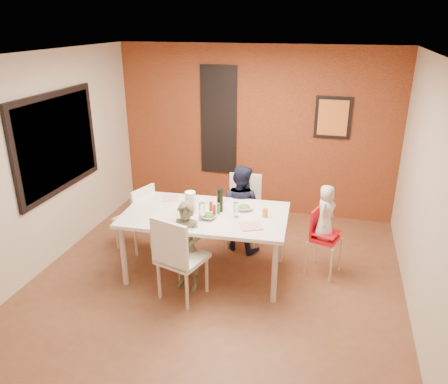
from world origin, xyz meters
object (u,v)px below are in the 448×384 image
(chair_far, at_px, (244,205))
(toddler, at_px, (326,212))
(chair_near, at_px, (177,255))
(child_near, at_px, (187,247))
(paper_towel_roll, at_px, (190,203))
(wine_bottle, at_px, (220,200))
(dining_table, at_px, (205,219))
(child_far, at_px, (240,208))
(high_chair, at_px, (322,235))
(chair_left, at_px, (138,215))

(chair_far, bearing_deg, toddler, -31.17)
(chair_near, relative_size, child_near, 0.94)
(paper_towel_roll, bearing_deg, child_near, -80.39)
(paper_towel_roll, bearing_deg, wine_bottle, 28.65)
(dining_table, bearing_deg, child_far, 69.18)
(dining_table, xyz_separation_m, chair_near, (-0.14, -0.64, -0.17))
(dining_table, distance_m, high_chair, 1.48)
(wine_bottle, bearing_deg, paper_towel_roll, -151.35)
(wine_bottle, bearing_deg, chair_near, -111.30)
(chair_far, height_order, child_near, child_near)
(child_near, bearing_deg, high_chair, 35.07)
(child_far, bearing_deg, chair_left, 32.14)
(toddler, bearing_deg, paper_towel_roll, 123.22)
(dining_table, relative_size, chair_near, 1.96)
(wine_bottle, bearing_deg, dining_table, -145.08)
(child_near, distance_m, child_far, 1.19)
(high_chair, bearing_deg, dining_table, 123.63)
(chair_left, height_order, wine_bottle, wine_bottle)
(toddler, distance_m, paper_towel_roll, 1.65)
(chair_left, bearing_deg, chair_far, 132.65)
(dining_table, height_order, wine_bottle, wine_bottle)
(wine_bottle, bearing_deg, toddler, 11.71)
(dining_table, relative_size, toddler, 2.99)
(wine_bottle, relative_size, paper_towel_roll, 1.00)
(dining_table, relative_size, child_near, 1.84)
(chair_left, distance_m, child_far, 1.42)
(chair_near, relative_size, high_chair, 1.21)
(child_far, height_order, paper_towel_roll, child_far)
(high_chair, height_order, paper_towel_roll, paper_towel_roll)
(high_chair, relative_size, child_near, 0.77)
(chair_near, height_order, wine_bottle, wine_bottle)
(high_chair, xyz_separation_m, wine_bottle, (-1.25, -0.28, 0.46))
(paper_towel_roll, bearing_deg, toddler, 15.43)
(chair_near, relative_size, toddler, 1.52)
(chair_far, distance_m, child_near, 1.42)
(chair_far, bearing_deg, child_near, -109.04)
(high_chair, distance_m, paper_towel_roll, 1.70)
(dining_table, bearing_deg, high_chair, 15.29)
(child_far, bearing_deg, paper_towel_roll, 77.43)
(dining_table, relative_size, child_far, 1.66)
(dining_table, distance_m, paper_towel_roll, 0.28)
(chair_near, xyz_separation_m, child_near, (0.03, 0.25, -0.03))
(chair_left, relative_size, wine_bottle, 3.26)
(chair_far, relative_size, high_chair, 1.15)
(chair_far, bearing_deg, high_chair, -31.05)
(chair_near, bearing_deg, toddler, -130.32)
(dining_table, height_order, toddler, toddler)
(chair_near, xyz_separation_m, toddler, (1.56, 1.01, 0.27))
(child_far, bearing_deg, dining_table, 85.72)
(child_near, height_order, paper_towel_roll, same)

